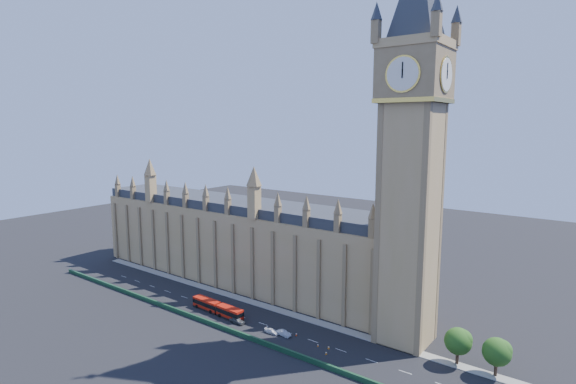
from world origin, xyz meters
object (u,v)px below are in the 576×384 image
Objects in this scene: car_grey at (237,320)px; car_white at (272,331)px; car_silver at (284,333)px; red_bus at (217,308)px.

car_white is at bearing -84.86° from car_grey.
car_grey is at bearing 102.46° from car_silver.
red_bus is at bearing 86.58° from car_white.
car_silver is at bearing -78.65° from car_white.
car_white is (11.34, 0.92, -0.19)m from car_grey.
red_bus is at bearing 96.69° from car_silver.
car_grey is 1.11× the size of car_silver.
red_bus reaches higher than car_white.
car_white is at bearing 1.55° from red_bus.
car_grey reaches higher than car_white.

